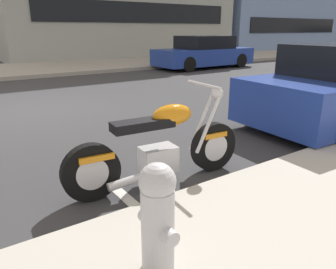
% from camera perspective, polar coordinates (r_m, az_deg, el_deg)
% --- Properties ---
extents(ground_plane, '(260.00, 260.00, 0.00)m').
position_cam_1_polar(ground_plane, '(7.69, -23.44, 3.84)').
color(ground_plane, '#333335').
extents(sidewalk_far_curb, '(120.00, 5.00, 0.14)m').
position_cam_1_polar(sidewalk_far_curb, '(19.99, 7.89, 13.21)').
color(sidewalk_far_curb, gray).
rests_on(sidewalk_far_curb, ground).
extents(parking_stall_stripe, '(0.12, 2.20, 0.01)m').
position_cam_1_polar(parking_stall_stripe, '(3.74, -9.57, -8.97)').
color(parking_stall_stripe, silver).
rests_on(parking_stall_stripe, ground).
extents(parked_motorcycle, '(2.15, 0.62, 1.10)m').
position_cam_1_polar(parked_motorcycle, '(3.62, -1.36, -2.44)').
color(parked_motorcycle, black).
rests_on(parked_motorcycle, ground).
extents(car_opposite_curb, '(4.65, 1.94, 1.40)m').
position_cam_1_polar(car_opposite_curb, '(15.23, 6.32, 14.03)').
color(car_opposite_curb, navy).
rests_on(car_opposite_curb, ground).
extents(fire_hydrant, '(0.24, 0.36, 0.77)m').
position_cam_1_polar(fire_hydrant, '(2.15, -1.83, -13.97)').
color(fire_hydrant, '#B7B7BC').
rests_on(fire_hydrant, sidewalk_near_curb).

